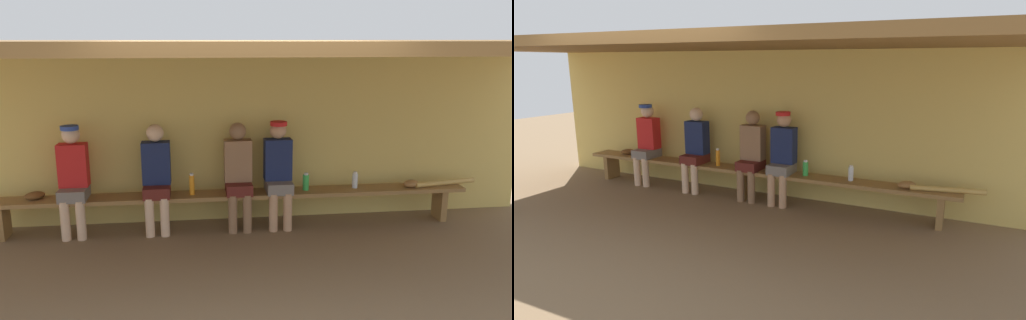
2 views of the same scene
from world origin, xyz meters
The scene contains 14 objects.
ground_plane centered at (0.00, 0.00, 0.00)m, with size 24.00×24.00×0.00m, color brown.
back_wall centered at (0.00, 2.00, 1.10)m, with size 8.00×0.20×2.20m, color #D8BC60.
dugout_roof centered at (0.00, 0.70, 2.26)m, with size 8.00×2.80×0.12m, color brown.
bench centered at (0.00, 1.55, 0.39)m, with size 6.00×0.36×0.46m.
player_rightmost centered at (-1.91, 1.55, 0.75)m, with size 0.34×0.42×1.34m.
player_in_red centered at (0.58, 1.55, 0.75)m, with size 0.34×0.42×1.34m.
player_near_post centered at (-0.92, 1.55, 0.73)m, with size 0.34×0.42×1.34m.
player_with_sunglasses centered at (0.08, 1.55, 0.73)m, with size 0.34×0.42×1.34m.
water_bottle_blue centered at (0.94, 1.56, 0.57)m, with size 0.08×0.08×0.22m.
water_bottle_green centered at (1.59, 1.58, 0.56)m, with size 0.07×0.07×0.21m.
water_bottle_clear centered at (-0.50, 1.53, 0.59)m, with size 0.06×0.06×0.27m.
baseball_glove_tan centered at (-2.37, 1.58, 0.51)m, with size 0.24×0.17×0.09m, color brown.
baseball_glove_worn centered at (2.32, 1.53, 0.51)m, with size 0.24×0.17×0.09m, color olive.
baseball_bat centered at (2.80, 1.55, 0.49)m, with size 0.07×0.07×0.88m, color tan.
Camera 2 is at (2.99, -3.93, 2.03)m, focal length 29.93 mm.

